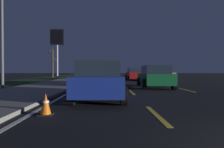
% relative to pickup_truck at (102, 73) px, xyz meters
% --- Properties ---
extents(ground, '(144.00, 144.00, 0.00)m').
position_rel_pickup_truck_xyz_m(ground, '(13.08, -3.50, -0.98)').
color(ground, black).
extents(sidewalk_shoulder, '(108.00, 4.00, 0.12)m').
position_rel_pickup_truck_xyz_m(sidewalk_shoulder, '(13.08, 3.95, -0.92)').
color(sidewalk_shoulder, gray).
rests_on(sidewalk_shoulder, ground).
extents(grass_verge, '(108.00, 6.00, 0.01)m').
position_rel_pickup_truck_xyz_m(grass_verge, '(13.08, 8.95, -0.98)').
color(grass_verge, '#1E3819').
rests_on(grass_verge, ground).
extents(lane_markings, '(108.00, 7.04, 0.01)m').
position_rel_pickup_truck_xyz_m(lane_markings, '(16.10, -0.43, -0.98)').
color(lane_markings, yellow).
rests_on(lane_markings, ground).
extents(pickup_truck, '(5.44, 2.32, 1.87)m').
position_rel_pickup_truck_xyz_m(pickup_truck, '(0.00, 0.00, 0.00)').
color(pickup_truck, '#141E4C').
rests_on(pickup_truck, ground).
extents(sedan_red, '(4.42, 2.05, 1.54)m').
position_rel_pickup_truck_xyz_m(sedan_red, '(8.21, -3.72, -0.20)').
color(sedan_red, maroon).
rests_on(sedan_red, ground).
extents(sedan_blue, '(4.43, 2.07, 1.54)m').
position_rel_pickup_truck_xyz_m(sedan_blue, '(-7.75, -0.12, -0.20)').
color(sedan_blue, navy).
rests_on(sedan_blue, ground).
extents(sedan_green, '(4.45, 2.10, 1.54)m').
position_rel_pickup_truck_xyz_m(sedan_green, '(-2.26, -3.70, -0.20)').
color(sedan_green, '#14592D').
rests_on(sedan_green, ground).
extents(sedan_tan, '(4.45, 2.11, 1.54)m').
position_rel_pickup_truck_xyz_m(sedan_tan, '(8.10, -7.14, -0.20)').
color(sedan_tan, '#9E845B').
rests_on(sedan_tan, ground).
extents(gas_price_sign, '(0.27, 1.90, 6.94)m').
position_rel_pickup_truck_xyz_m(gas_price_sign, '(11.49, 6.57, 4.23)').
color(gas_price_sign, '#99999E').
rests_on(gas_price_sign, ground).
extents(street_light_near, '(0.36, 1.97, 8.80)m').
position_rel_pickup_truck_xyz_m(street_light_near, '(-2.85, 6.20, 4.26)').
color(street_light_near, '#4C4C51').
rests_on(street_light_near, ground).
extents(bare_tree_far, '(2.22, 1.38, 5.26)m').
position_rel_pickup_truck_xyz_m(bare_tree_far, '(18.60, 9.18, 1.60)').
color(bare_tree_far, '#423323').
rests_on(bare_tree_far, ground).
extents(traffic_cone_near, '(0.36, 0.36, 0.58)m').
position_rel_pickup_truck_xyz_m(traffic_cone_near, '(-10.65, 1.20, -0.70)').
color(traffic_cone_near, black).
rests_on(traffic_cone_near, ground).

